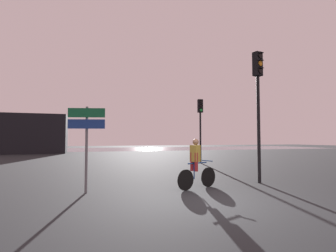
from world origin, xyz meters
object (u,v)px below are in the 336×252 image
at_px(traffic_light_near_right, 258,92).
at_px(cyclist, 196,163).
at_px(direction_sign_post, 86,133).
at_px(traffic_light_far_right, 200,119).

xyz_separation_m(traffic_light_near_right, cyclist, (-2.70, -0.35, -2.55)).
height_order(direction_sign_post, cyclist, direction_sign_post).
relative_size(traffic_light_far_right, traffic_light_near_right, 0.89).
relative_size(traffic_light_near_right, direction_sign_post, 1.88).
height_order(traffic_light_far_right, direction_sign_post, traffic_light_far_right).
xyz_separation_m(direction_sign_post, cyclist, (3.42, -0.38, -0.97)).
relative_size(traffic_light_far_right, cyclist, 2.67).
relative_size(traffic_light_near_right, cyclist, 3.02).
bearing_deg(traffic_light_far_right, direction_sign_post, 44.98).
bearing_deg(traffic_light_near_right, direction_sign_post, -14.42).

